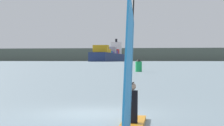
% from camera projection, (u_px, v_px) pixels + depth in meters
% --- Properties ---
extents(ground_plane, '(4000.00, 4000.00, 0.00)m').
position_uv_depth(ground_plane, '(93.00, 113.00, 14.94)').
color(ground_plane, gray).
extents(windsurfer, '(1.51, 4.52, 4.28)m').
position_uv_depth(windsurfer, '(131.00, 90.00, 11.39)').
color(windsurfer, orange).
rests_on(windsurfer, ground_plane).
extents(cargo_ship, '(79.64, 207.69, 39.86)m').
position_uv_depth(cargo_ship, '(109.00, 56.00, 624.00)').
color(cargo_ship, navy).
rests_on(cargo_ship, ground_plane).
extents(distant_headland, '(1162.90, 629.87, 27.79)m').
position_uv_depth(distant_headland, '(92.00, 56.00, 1034.11)').
color(distant_headland, '#4C564C').
rests_on(distant_headland, ground_plane).
extents(channel_buoy, '(1.13, 1.13, 2.27)m').
position_uv_depth(channel_buoy, '(139.00, 66.00, 67.93)').
color(channel_buoy, '#19994C').
rests_on(channel_buoy, ground_plane).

